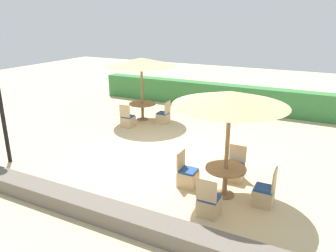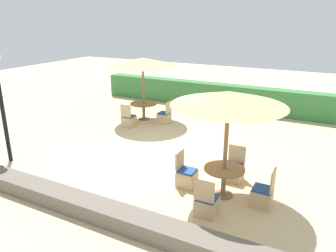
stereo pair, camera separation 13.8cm
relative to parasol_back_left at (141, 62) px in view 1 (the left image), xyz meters
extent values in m
plane|color=#D1BA8C|center=(2.57, -3.27, -2.43)|extent=(40.00, 40.00, 0.00)
cube|color=#387A3D|center=(2.57, 3.29, -1.85)|extent=(13.00, 0.70, 1.15)
cube|color=#6B6056|center=(2.57, -6.58, -2.24)|extent=(10.00, 0.56, 0.37)
cylinder|color=black|center=(-1.39, -5.46, -0.93)|extent=(0.12, 0.12, 3.00)
cylinder|color=olive|center=(0.00, 0.00, -1.17)|extent=(0.10, 0.10, 2.52)
cone|color=tan|center=(0.00, 0.00, 0.01)|extent=(2.86, 2.86, 0.32)
cylinder|color=olive|center=(0.00, 0.00, -2.41)|extent=(0.48, 0.48, 0.03)
cylinder|color=olive|center=(0.00, 0.00, -2.09)|extent=(0.12, 0.12, 0.67)
cylinder|color=olive|center=(0.00, 0.00, -1.73)|extent=(1.12, 1.12, 0.04)
cube|color=tan|center=(-0.04, -1.06, -2.23)|extent=(0.46, 0.46, 0.40)
cube|color=navy|center=(-0.04, -1.06, -2.00)|extent=(0.42, 0.42, 0.05)
cube|color=tan|center=(-0.04, -1.27, -1.74)|extent=(0.46, 0.04, 0.48)
cube|color=tan|center=(0.99, -0.02, -2.23)|extent=(0.46, 0.46, 0.40)
cube|color=navy|center=(0.99, -0.02, -2.00)|extent=(0.42, 0.42, 0.05)
cube|color=tan|center=(1.20, -0.02, -1.74)|extent=(0.04, 0.46, 0.48)
cylinder|color=olive|center=(5.00, -4.41, -1.16)|extent=(0.10, 0.10, 2.53)
cone|color=tan|center=(5.00, -4.41, 0.02)|extent=(2.63, 2.63, 0.32)
cylinder|color=olive|center=(5.00, -4.41, -2.41)|extent=(0.48, 0.48, 0.03)
cylinder|color=olive|center=(5.00, -4.41, -2.08)|extent=(0.12, 0.12, 0.69)
cylinder|color=olive|center=(5.00, -4.41, -1.71)|extent=(0.98, 0.98, 0.04)
cube|color=tan|center=(4.01, -4.37, -2.23)|extent=(0.46, 0.46, 0.40)
cube|color=navy|center=(4.01, -4.37, -2.00)|extent=(0.42, 0.42, 0.05)
cube|color=tan|center=(3.80, -4.37, -1.74)|extent=(0.04, 0.46, 0.48)
cube|color=tan|center=(5.93, -4.42, -2.23)|extent=(0.46, 0.46, 0.40)
cube|color=navy|center=(5.93, -4.42, -2.00)|extent=(0.42, 0.42, 0.05)
cube|color=tan|center=(6.14, -4.42, -1.74)|extent=(0.04, 0.46, 0.48)
cube|color=tan|center=(4.99, -3.52, -2.23)|extent=(0.46, 0.46, 0.40)
cube|color=navy|center=(4.99, -3.52, -2.00)|extent=(0.42, 0.42, 0.05)
cube|color=tan|center=(4.99, -3.31, -1.74)|extent=(0.46, 0.04, 0.48)
cube|color=tan|center=(4.95, -5.37, -2.23)|extent=(0.46, 0.46, 0.40)
cube|color=navy|center=(4.95, -5.37, -2.00)|extent=(0.42, 0.42, 0.05)
cube|color=tan|center=(4.95, -5.58, -1.74)|extent=(0.46, 0.04, 0.48)
camera|label=1|loc=(6.98, -11.37, 1.76)|focal=35.00mm
camera|label=2|loc=(7.11, -11.31, 1.76)|focal=35.00mm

